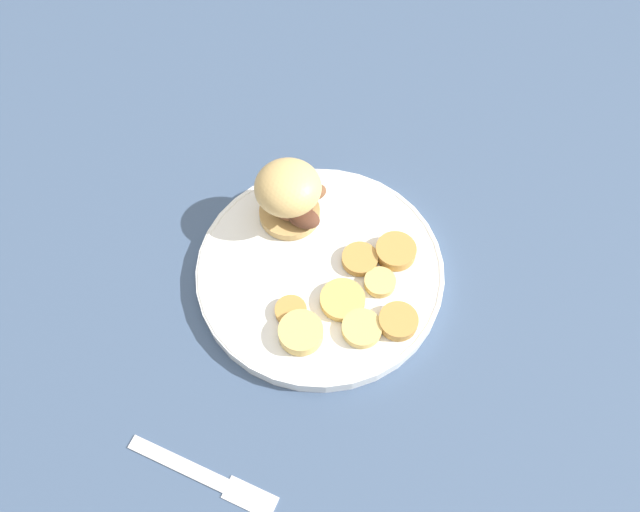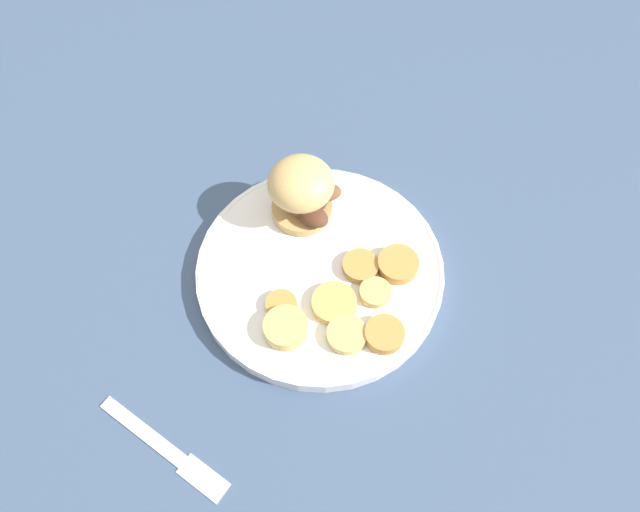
{
  "view_description": "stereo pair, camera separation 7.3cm",
  "coord_description": "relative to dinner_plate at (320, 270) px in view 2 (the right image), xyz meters",
  "views": [
    {
      "loc": [
        0.02,
        0.37,
        0.68
      ],
      "look_at": [
        0.0,
        0.0,
        0.05
      ],
      "focal_mm": 35.0,
      "sensor_mm": 36.0,
      "label": 1
    },
    {
      "loc": [
        -0.06,
        0.37,
        0.68
      ],
      "look_at": [
        0.0,
        0.0,
        0.05
      ],
      "focal_mm": 35.0,
      "sensor_mm": 36.0,
      "label": 2
    }
  ],
  "objects": [
    {
      "name": "ground_plane",
      "position": [
        0.0,
        0.0,
        -0.01
      ],
      "size": [
        4.0,
        4.0,
        0.0
      ],
      "primitive_type": "plane",
      "color": "#3D5170"
    },
    {
      "name": "dinner_plate",
      "position": [
        0.0,
        0.0,
        0.0
      ],
      "size": [
        0.3,
        0.3,
        0.02
      ],
      "color": "white",
      "rests_on": "ground_plane"
    },
    {
      "name": "sandwich",
      "position": [
        0.03,
        -0.08,
        0.05
      ],
      "size": [
        0.09,
        0.09,
        0.08
      ],
      "color": "tan",
      "rests_on": "dinner_plate"
    },
    {
      "name": "potato_round_0",
      "position": [
        -0.02,
        0.05,
        0.01
      ],
      "size": [
        0.05,
        0.05,
        0.01
      ],
      "primitive_type": "cylinder",
      "color": "tan",
      "rests_on": "dinner_plate"
    },
    {
      "name": "potato_round_1",
      "position": [
        -0.09,
        -0.01,
        0.02
      ],
      "size": [
        0.05,
        0.05,
        0.01
      ],
      "primitive_type": "cylinder",
      "color": "#BC8942",
      "rests_on": "dinner_plate"
    },
    {
      "name": "potato_round_2",
      "position": [
        -0.09,
        0.08,
        0.02
      ],
      "size": [
        0.05,
        0.05,
        0.01
      ],
      "primitive_type": "cylinder",
      "color": "#BC8942",
      "rests_on": "dinner_plate"
    },
    {
      "name": "potato_round_3",
      "position": [
        -0.04,
        0.09,
        0.01
      ],
      "size": [
        0.05,
        0.05,
        0.01
      ],
      "primitive_type": "cylinder",
      "color": "#DBB766",
      "rests_on": "dinner_plate"
    },
    {
      "name": "potato_round_4",
      "position": [
        0.03,
        0.09,
        0.02
      ],
      "size": [
        0.05,
        0.05,
        0.02
      ],
      "primitive_type": "cylinder",
      "color": "#DBB766",
      "rests_on": "dinner_plate"
    },
    {
      "name": "potato_round_5",
      "position": [
        -0.05,
        -0.01,
        0.01
      ],
      "size": [
        0.04,
        0.04,
        0.01
      ],
      "primitive_type": "cylinder",
      "color": "#BC8942",
      "rests_on": "dinner_plate"
    },
    {
      "name": "potato_round_6",
      "position": [
        -0.07,
        0.03,
        0.01
      ],
      "size": [
        0.04,
        0.04,
        0.01
      ],
      "primitive_type": "cylinder",
      "color": "#DBB766",
      "rests_on": "dinner_plate"
    },
    {
      "name": "potato_round_7",
      "position": [
        0.04,
        0.06,
        0.01
      ],
      "size": [
        0.04,
        0.04,
        0.01
      ],
      "primitive_type": "cylinder",
      "color": "#BC8942",
      "rests_on": "dinner_plate"
    },
    {
      "name": "fork",
      "position": [
        0.13,
        0.23,
        -0.01
      ],
      "size": [
        0.16,
        0.09,
        0.0
      ],
      "color": "silver",
      "rests_on": "ground_plane"
    }
  ]
}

